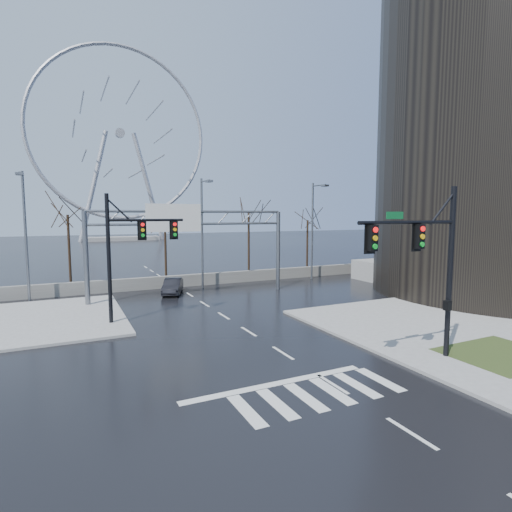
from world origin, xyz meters
TOP-DOWN VIEW (x-y plane):
  - ground at (0.00, 0.00)m, footprint 260.00×260.00m
  - sidewalk_right_ext at (10.00, 2.00)m, footprint 12.00×10.00m
  - sidewalk_far at (-11.00, 12.00)m, footprint 10.00×12.00m
  - grass_strip at (9.00, -5.00)m, footprint 5.00×4.00m
  - tower_podium at (29.00, 8.00)m, footprint 22.00×18.00m
  - barrier_wall at (0.00, 20.00)m, footprint 52.00×0.50m
  - signal_mast_near at (5.14, -4.04)m, footprint 5.52×0.41m
  - signal_mast_far at (-5.87, 8.96)m, footprint 4.72×0.41m
  - sign_gantry at (-0.38, 14.96)m, footprint 16.36×0.40m
  - streetlight_left at (-12.00, 18.16)m, footprint 0.50×2.55m
  - streetlight_mid at (2.00, 18.16)m, footprint 0.50×2.55m
  - streetlight_right at (14.00, 18.16)m, footprint 0.50×2.55m
  - tree_left at (-9.00, 23.50)m, footprint 3.75×3.75m
  - tree_center at (0.00, 24.50)m, footprint 3.25×3.25m
  - tree_right at (9.00, 23.50)m, footprint 3.90×3.90m
  - tree_far_right at (17.00, 24.00)m, footprint 3.40×3.40m
  - ferris_wheel at (5.00, 95.00)m, footprint 45.00×6.00m
  - car at (-1.18, 17.00)m, footprint 2.76×4.20m

SIDE VIEW (x-z plane):
  - ground at x=0.00m, z-range 0.00..0.00m
  - sidewalk_right_ext at x=10.00m, z-range 0.00..0.15m
  - sidewalk_far at x=-11.00m, z-range 0.00..0.15m
  - grass_strip at x=9.00m, z-range 0.14..0.17m
  - barrier_wall at x=0.00m, z-range 0.00..1.10m
  - car at x=-1.18m, z-range 0.00..1.31m
  - tower_podium at x=29.00m, z-range 0.00..2.00m
  - signal_mast_far at x=-5.87m, z-range 0.83..8.83m
  - signal_mast_near at x=5.14m, z-range 0.87..8.87m
  - tree_center at x=0.00m, z-range 1.92..8.42m
  - sign_gantry at x=-0.38m, z-range 1.38..8.98m
  - tree_far_right at x=17.00m, z-range 2.01..8.81m
  - streetlight_left at x=-12.00m, z-range 0.89..10.89m
  - streetlight_mid at x=2.00m, z-range 0.89..10.89m
  - streetlight_right at x=14.00m, z-range 0.89..10.89m
  - tree_left at x=-9.00m, z-range 2.23..9.73m
  - tree_right at x=9.00m, z-range 2.32..10.12m
  - ferris_wheel at x=5.00m, z-range 0.68..51.59m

